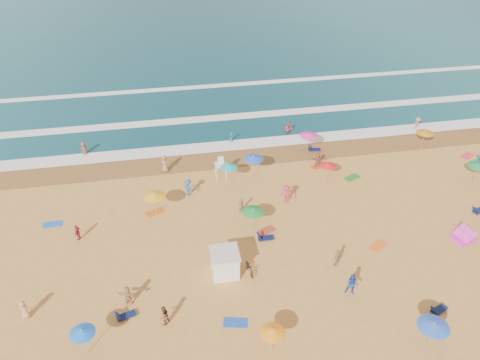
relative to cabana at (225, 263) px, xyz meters
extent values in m
plane|color=gold|center=(2.81, 4.27, -1.00)|extent=(220.00, 220.00, 0.00)
plane|color=olive|center=(2.81, 16.77, -0.99)|extent=(220.00, 220.00, 0.00)
cube|color=white|center=(2.81, 19.27, -0.90)|extent=(200.00, 2.20, 0.05)
cube|color=white|center=(2.81, 26.27, -0.90)|extent=(200.00, 1.60, 0.05)
cube|color=white|center=(2.81, 36.27, -0.90)|extent=(200.00, 1.20, 0.05)
cube|color=white|center=(0.00, 0.00, 0.00)|extent=(2.00, 2.00, 2.00)
cube|color=silver|center=(0.00, 0.00, 1.06)|extent=(2.20, 2.20, 0.12)
imported|color=black|center=(1.90, -0.30, -0.54)|extent=(0.80, 1.80, 0.92)
cone|color=#EF359B|center=(11.84, 16.77, 1.05)|extent=(2.06, 2.06, 0.35)
cone|color=orange|center=(1.96, -7.39, 0.89)|extent=(1.71, 1.71, 0.35)
cone|color=#208D38|center=(3.22, 4.97, 0.92)|extent=(1.91, 1.91, 0.35)
cone|color=blue|center=(-9.94, -5.48, 1.13)|extent=(1.65, 1.65, 0.35)
cone|color=#FF1A1E|center=(11.85, 10.69, 1.01)|extent=(1.58, 1.58, 0.35)
cone|color=orange|center=(24.48, 14.94, 1.15)|extent=(1.92, 1.92, 0.35)
cone|color=blue|center=(4.90, 12.96, 1.20)|extent=(1.99, 1.99, 0.35)
cone|color=#16B5AB|center=(2.24, 11.95, 1.13)|extent=(1.67, 1.67, 0.35)
cone|color=blue|center=(12.06, -9.08, 1.32)|extent=(2.04, 2.04, 0.35)
cone|color=yellow|center=(-5.04, 8.33, 1.21)|extent=(1.97, 1.97, 0.35)
cone|color=#219243|center=(26.24, 7.87, 1.10)|extent=(1.97, 1.97, 0.35)
cube|color=#0F1B4C|center=(-7.50, -3.03, -0.83)|extent=(1.41, 0.93, 0.34)
cube|color=#0E1846|center=(3.99, 3.21, -0.83)|extent=(1.31, 0.59, 0.34)
cube|color=#0E1D46|center=(14.45, -6.47, -0.83)|extent=(1.41, 0.99, 0.34)
cube|color=#101C52|center=(24.05, 3.41, -0.83)|extent=(1.41, 0.97, 0.34)
cube|color=#101652|center=(12.57, 16.63, -0.83)|extent=(1.37, 0.75, 0.34)
cube|color=blue|center=(-14.18, 8.52, -0.98)|extent=(1.71, 0.89, 0.03)
cube|color=#C76616|center=(-5.18, 8.65, -0.98)|extent=(1.89, 1.40, 0.03)
cube|color=#B93B2B|center=(4.26, 4.28, -0.98)|extent=(1.90, 1.55, 0.03)
cube|color=#D2511A|center=(12.05, 13.47, -0.98)|extent=(1.90, 1.41, 0.03)
cube|color=#1C53B4|center=(-0.03, -4.87, -0.98)|extent=(1.85, 1.23, 0.03)
cube|color=#298421|center=(14.71, 10.82, -0.98)|extent=(1.90, 1.51, 0.03)
cube|color=orange|center=(13.08, 0.78, -0.98)|extent=(1.90, 1.58, 0.03)
cube|color=#E9374B|center=(28.67, 12.59, -0.98)|extent=(1.90, 1.63, 0.03)
imported|color=#B82E51|center=(7.02, 7.98, -0.05)|extent=(1.41, 1.28, 1.90)
imported|color=#2656B1|center=(-1.88, 10.80, -0.12)|extent=(1.18, 1.30, 1.76)
imported|color=#B92E41|center=(-11.64, 6.08, -0.24)|extent=(0.67, 0.96, 1.51)
imported|color=tan|center=(8.82, -0.73, -0.19)|extent=(0.75, 1.03, 1.63)
imported|color=brown|center=(-12.41, 20.27, -0.35)|extent=(1.00, 1.05, 1.81)
imported|color=brown|center=(-4.87, -4.05, -0.19)|extent=(0.98, 0.99, 1.61)
imported|color=#A3744B|center=(-3.90, 15.37, -0.07)|extent=(1.06, 0.87, 1.86)
imported|color=tan|center=(26.10, 19.23, -0.34)|extent=(1.35, 1.22, 1.81)
imported|color=brown|center=(2.60, 7.35, -0.25)|extent=(0.65, 0.56, 1.51)
imported|color=#2368A6|center=(3.80, 20.18, -0.49)|extent=(0.59, 0.66, 1.51)
imported|color=tan|center=(-7.33, -1.77, -0.19)|extent=(1.56, 0.77, 1.61)
imported|color=#D83641|center=(10.71, 20.82, -0.35)|extent=(0.97, 0.81, 1.79)
imported|color=#E39577|center=(-14.44, -1.75, -0.24)|extent=(0.77, 0.53, 1.53)
imported|color=#A66A4C|center=(11.85, 13.50, -0.19)|extent=(1.55, 0.63, 1.62)
imported|color=#2347A6|center=(8.88, -3.76, -0.07)|extent=(1.13, 1.04, 1.86)
camera|label=1|loc=(-3.47, -25.83, 25.66)|focal=35.00mm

